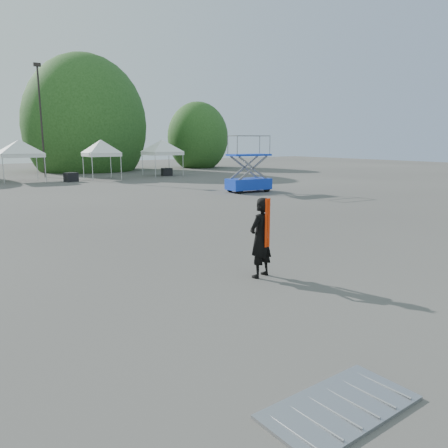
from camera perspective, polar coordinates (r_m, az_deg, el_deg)
ground at (r=11.64m, az=-2.49°, el=-5.25°), size 120.00×120.00×0.00m
light_pole_east at (r=42.52m, az=-22.82°, el=13.09°), size 0.60×0.25×9.80m
tree_mid_e at (r=50.77m, az=-17.65°, el=12.14°), size 5.12×5.12×7.79m
tree_far_e at (r=54.23m, az=-3.43°, el=11.22°), size 3.84×3.84×5.84m
tent_e at (r=39.01m, az=-25.21°, el=9.56°), size 4.57×4.57×3.88m
tent_f at (r=38.71m, az=-15.79°, el=10.17°), size 3.74×3.74×3.88m
tent_g at (r=41.44m, az=-8.10°, el=10.48°), size 4.24×4.24×3.88m
man at (r=10.37m, az=4.82°, el=-1.79°), size 0.80×0.63×1.92m
scissor_lift at (r=27.92m, az=3.25°, el=7.86°), size 2.85×1.60×3.55m
barrier_left at (r=5.94m, az=14.89°, el=-22.04°), size 2.03×1.07×0.06m
crate_mid at (r=37.11m, az=-19.35°, el=5.79°), size 1.10×0.96×0.73m
crate_east at (r=41.56m, az=-7.48°, el=6.76°), size 0.98×0.80×0.71m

